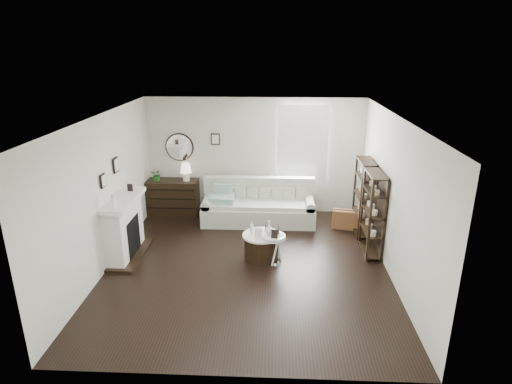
{
  "coord_description": "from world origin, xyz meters",
  "views": [
    {
      "loc": [
        0.48,
        -6.9,
        3.82
      ],
      "look_at": [
        0.12,
        0.8,
        1.14
      ],
      "focal_mm": 30.0,
      "sensor_mm": 36.0,
      "label": 1
    }
  ],
  "objects_px": {
    "sofa": "(259,208)",
    "drum_table": "(261,246)",
    "pedestal_table": "(273,238)",
    "dresser": "(172,197)"
  },
  "relations": [
    {
      "from": "sofa",
      "to": "pedestal_table",
      "type": "height_order",
      "value": "sofa"
    },
    {
      "from": "drum_table",
      "to": "sofa",
      "type": "bearing_deg",
      "value": 93.99
    },
    {
      "from": "drum_table",
      "to": "pedestal_table",
      "type": "bearing_deg",
      "value": -33.17
    },
    {
      "from": "sofa",
      "to": "drum_table",
      "type": "height_order",
      "value": "sofa"
    },
    {
      "from": "sofa",
      "to": "dresser",
      "type": "relative_size",
      "value": 2.04
    },
    {
      "from": "dresser",
      "to": "pedestal_table",
      "type": "distance_m",
      "value": 3.33
    },
    {
      "from": "drum_table",
      "to": "dresser",
      "type": "bearing_deg",
      "value": 135.14
    },
    {
      "from": "sofa",
      "to": "pedestal_table",
      "type": "distance_m",
      "value": 1.96
    },
    {
      "from": "drum_table",
      "to": "pedestal_table",
      "type": "relative_size",
      "value": 1.3
    },
    {
      "from": "pedestal_table",
      "to": "sofa",
      "type": "bearing_deg",
      "value": 100.23
    }
  ]
}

